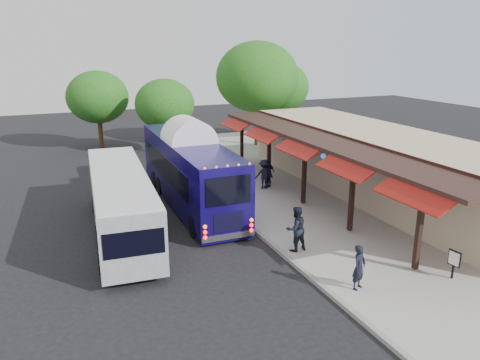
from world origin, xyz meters
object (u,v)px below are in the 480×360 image
sign_board (454,260)px  ped_a (359,267)px  ped_d (264,174)px  coach_bus (190,168)px  ped_c (268,173)px  city_bus (121,200)px  ped_b (296,229)px

sign_board → ped_a: bearing=160.6°
ped_a → ped_d: ped_d is taller
coach_bus → ped_d: size_ratio=6.74×
ped_d → sign_board: 12.30m
ped_c → ped_d: (-0.32, -0.07, 0.00)m
city_bus → ped_d: (8.51, 3.14, -0.56)m
ped_d → city_bus: bearing=27.7°
ped_c → sign_board: ped_c is taller
sign_board → ped_c: bearing=87.8°
city_bus → sign_board: city_bus is taller
ped_d → sign_board: size_ratio=1.60×
sign_board → city_bus: bearing=130.2°
ped_c → ped_a: bearing=52.8°
ped_d → ped_b: bearing=80.1°
ped_a → ped_b: bearing=72.0°
ped_a → ped_b: (-0.44, 3.51, 0.14)m
ped_b → sign_board: 5.80m
coach_bus → sign_board: 13.18m
ped_d → ped_a: bearing=87.3°
coach_bus → city_bus: size_ratio=1.07×
ped_a → ped_c: (2.36, 11.54, 0.06)m
ped_a → sign_board: size_ratio=1.49×
ped_b → ped_c: bearing=-114.3°
ped_b → ped_d: size_ratio=1.09×
city_bus → ped_a: 10.57m
city_bus → ped_b: city_bus is taller
coach_bus → ped_b: 7.77m
city_bus → ped_b: (6.03, -4.83, -0.48)m
coach_bus → ped_b: (2.05, -7.45, -0.87)m
city_bus → sign_board: 13.50m
city_bus → sign_board: size_ratio=10.06×
city_bus → ped_b: bearing=-34.2°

